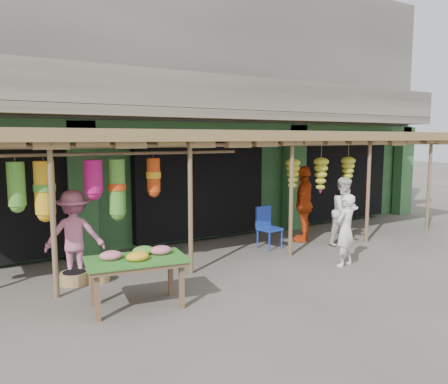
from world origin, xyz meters
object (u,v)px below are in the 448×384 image
person_front (345,230)px  person_vendor (304,204)px  person_right (345,211)px  blue_chair (267,225)px  person_shopper (74,235)px  flower_table (137,261)px

person_front → person_vendor: size_ratio=0.77×
person_right → person_vendor: size_ratio=0.87×
person_front → person_right: (1.32, 1.26, 0.09)m
blue_chair → person_vendor: 1.29m
blue_chair → person_vendor: person_vendor is taller
person_front → person_right: person_right is taller
person_shopper → person_vendor: bearing=-159.8°
flower_table → person_shopper: size_ratio=0.98×
person_front → person_shopper: size_ratio=0.89×
blue_chair → person_shopper: 4.50m
person_front → person_shopper: person_shopper is taller
person_right → person_vendor: 1.04m
flower_table → person_shopper: bearing=114.0°
person_vendor → person_shopper: person_vendor is taller
blue_chair → person_shopper: size_ratio=0.60×
flower_table → blue_chair: (3.97, 1.93, -0.18)m
blue_chair → person_front: bearing=-84.2°
person_right → person_shopper: 6.32m
person_shopper → person_front: bearing=177.0°
blue_chair → person_vendor: size_ratio=0.52×
flower_table → person_shopper: (-0.52, 1.90, 0.10)m
person_shopper → flower_table: bearing=124.5°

